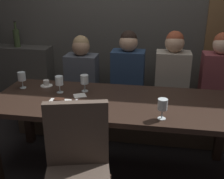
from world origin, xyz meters
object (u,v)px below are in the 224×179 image
object	(u,v)px
diner_redhead	(82,69)
diner_bearded	(128,69)
diner_far_end	(172,71)
fork_on_table	(75,103)
wine_glass_end_left	(163,105)
dining_table	(114,109)
wine_glass_far_left	(22,77)
dessert_plate	(58,103)
wine_bottle_pale_label	(17,37)
espresso_cup	(46,84)
banquette_bench	(123,117)
wine_glass_end_right	(59,81)
diner_near_end	(219,72)
chair_near_side	(77,165)
wine_glass_near_right	(84,80)

from	to	relation	value
diner_redhead	diner_bearded	distance (m)	0.54
diner_far_end	fork_on_table	size ratio (longest dim) A/B	4.76
wine_glass_end_left	dining_table	bearing A→B (deg)	145.50
wine_glass_far_left	dessert_plate	bearing A→B (deg)	-33.14
diner_bearded	wine_glass_far_left	bearing A→B (deg)	-151.62
dining_table	diner_far_end	distance (m)	0.88
wine_bottle_pale_label	wine_glass_end_left	xyz separation A→B (m)	(1.84, -1.31, -0.21)
diner_redhead	wine_glass_end_left	world-z (taller)	diner_redhead
diner_redhead	wine_glass_far_left	xyz separation A→B (m)	(-0.46, -0.55, 0.06)
diner_far_end	espresso_cup	bearing A→B (deg)	-160.93
dining_table	diner_bearded	distance (m)	0.72
diner_far_end	wine_bottle_pale_label	size ratio (longest dim) A/B	2.48
diner_redhead	fork_on_table	distance (m)	0.85
diner_far_end	wine_bottle_pale_label	distance (m)	1.99
diner_far_end	wine_glass_end_left	distance (m)	0.98
banquette_bench	diner_far_end	world-z (taller)	diner_far_end
dining_table	wine_glass_end_right	bearing A→B (deg)	169.26
dining_table	diner_redhead	size ratio (longest dim) A/B	3.03
dining_table	dessert_plate	size ratio (longest dim) A/B	11.58
diner_redhead	wine_glass_far_left	world-z (taller)	diner_redhead
wine_glass_end_right	diner_redhead	bearing A→B (deg)	85.28
wine_bottle_pale_label	diner_far_end	bearing A→B (deg)	-9.81
diner_redhead	diner_bearded	bearing A→B (deg)	-1.82
diner_near_end	wine_bottle_pale_label	bearing A→B (deg)	172.81
diner_redhead	wine_bottle_pale_label	world-z (taller)	wine_bottle_pale_label
dessert_plate	espresso_cup	bearing A→B (deg)	123.97
banquette_bench	espresso_cup	xyz separation A→B (m)	(-0.73, -0.45, 0.54)
diner_redhead	diner_near_end	bearing A→B (deg)	0.04
chair_near_side	wine_bottle_pale_label	bearing A→B (deg)	126.33
wine_glass_end_left	wine_glass_end_right	world-z (taller)	same
fork_on_table	diner_far_end	bearing A→B (deg)	38.64
chair_near_side	wine_glass_end_left	distance (m)	0.77
wine_glass_far_left	fork_on_table	distance (m)	0.69
wine_glass_near_right	wine_glass_far_left	world-z (taller)	same
banquette_bench	diner_bearded	xyz separation A→B (m)	(0.05, -0.01, 0.60)
wine_glass_end_left	wine_glass_end_right	xyz separation A→B (m)	(-0.96, 0.39, 0.00)
dessert_plate	wine_glass_far_left	bearing A→B (deg)	146.86
diner_near_end	espresso_cup	bearing A→B (deg)	-165.05
wine_glass_end_right	wine_bottle_pale_label	bearing A→B (deg)	133.77
fork_on_table	dessert_plate	bearing A→B (deg)	-170.26
chair_near_side	wine_glass_end_left	world-z (taller)	chair_near_side
dining_table	diner_near_end	bearing A→B (deg)	35.11
diner_bearded	espresso_cup	bearing A→B (deg)	-150.08
espresso_cup	wine_glass_end_left	bearing A→B (deg)	-24.85
fork_on_table	wine_glass_end_left	bearing A→B (deg)	-17.21
diner_near_end	wine_glass_near_right	xyz separation A→B (m)	(-1.33, -0.54, 0.03)
dining_table	wine_glass_end_right	xyz separation A→B (m)	(-0.54, 0.10, 0.20)
banquette_bench	diner_redhead	xyz separation A→B (m)	(-0.49, 0.01, 0.56)
wine_bottle_pale_label	espresso_cup	world-z (taller)	wine_bottle_pale_label
chair_near_side	diner_far_end	distance (m)	1.58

